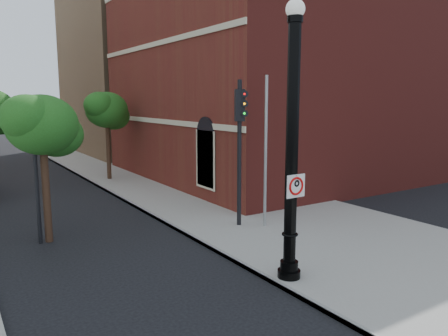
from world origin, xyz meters
TOP-DOWN VIEW (x-y plane):
  - ground at (0.00, 0.00)m, footprint 120.00×120.00m
  - sidewalk_right at (6.00, 10.00)m, footprint 8.00×60.00m
  - curb_edge at (2.05, 10.00)m, footprint 0.10×60.00m
  - brick_wall_building at (16.00, 14.00)m, footprint 22.30×16.30m
  - bg_building_tan_b at (16.00, 30.00)m, footprint 22.00×14.00m
  - lamppost at (2.48, 0.55)m, footprint 0.59×0.59m
  - no_parking_sign at (2.48, 0.37)m, footprint 0.58×0.06m
  - traffic_signal_left at (-2.34, 7.20)m, footprint 0.31×0.37m
  - traffic_signal_right at (4.11, 5.14)m, footprint 0.43×0.47m
  - utility_pole at (4.80, 4.54)m, footprint 0.11×0.11m
  - street_tree_a at (-2.02, 7.31)m, footprint 2.67×2.41m
  - street_tree_c at (3.17, 16.96)m, footprint 2.81×2.54m

SIDE VIEW (x-z plane):
  - ground at x=0.00m, z-range 0.00..0.00m
  - sidewalk_right at x=6.00m, z-range 0.00..0.12m
  - curb_edge at x=2.05m, z-range 0.00..0.14m
  - no_parking_sign at x=2.48m, z-range 2.26..2.84m
  - utility_pole at x=4.80m, z-range 0.00..5.47m
  - traffic_signal_left at x=-2.34m, z-range 0.75..5.05m
  - lamppost at x=2.48m, z-range -0.27..6.70m
  - traffic_signal_right at x=4.11m, z-range 0.93..6.25m
  - street_tree_a at x=-2.02m, z-range 1.39..6.19m
  - street_tree_c at x=3.17m, z-range 1.46..6.53m
  - brick_wall_building at x=16.00m, z-range 0.01..12.51m
  - bg_building_tan_b at x=16.00m, z-range 0.00..14.00m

